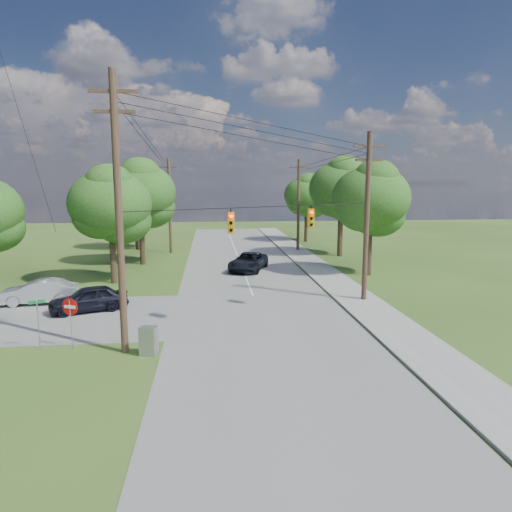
{
  "coord_description": "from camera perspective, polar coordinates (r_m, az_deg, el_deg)",
  "views": [
    {
      "loc": [
        -0.77,
        -19.38,
        7.39
      ],
      "look_at": [
        1.7,
        5.0,
        3.49
      ],
      "focal_mm": 32.0,
      "sensor_mm": 36.0,
      "label": 1
    }
  ],
  "objects": [
    {
      "name": "pole_north_e",
      "position": [
        50.37,
        5.33,
        6.43
      ],
      "size": [
        2.0,
        0.32,
        10.0
      ],
      "color": "#4E3728",
      "rests_on": "ground"
    },
    {
      "name": "tree_e_mid",
      "position": [
        47.28,
        10.63,
        8.31
      ],
      "size": [
        6.6,
        6.6,
        9.64
      ],
      "color": "#453122",
      "rests_on": "ground"
    },
    {
      "name": "tree_e_far",
      "position": [
        58.7,
        6.34,
        7.56
      ],
      "size": [
        5.8,
        5.8,
        8.32
      ],
      "color": "#453122",
      "rests_on": "ground"
    },
    {
      "name": "car_cross_silver",
      "position": [
        31.29,
        -25.52,
        -4.05
      ],
      "size": [
        4.68,
        2.08,
        1.49
      ],
      "primitive_type": "imported",
      "rotation": [
        0.0,
        0.0,
        -1.46
      ],
      "color": "#AAADB1",
      "rests_on": "cross_road"
    },
    {
      "name": "tree_w_mid",
      "position": [
        42.85,
        -14.27,
        7.69
      ],
      "size": [
        6.4,
        6.4,
        9.22
      ],
      "color": "#453122",
      "rests_on": "ground"
    },
    {
      "name": "ground",
      "position": [
        20.76,
        -3.35,
        -11.83
      ],
      "size": [
        140.0,
        140.0,
        0.0
      ],
      "primitive_type": "plane",
      "color": "#334C19",
      "rests_on": "ground"
    },
    {
      "name": "main_road",
      "position": [
        25.62,
        0.68,
        -7.68
      ],
      "size": [
        10.0,
        100.0,
        0.03
      ],
      "primitive_type": "cube",
      "color": "gray",
      "rests_on": "ground"
    },
    {
      "name": "tree_e_near",
      "position": [
        37.63,
        14.17,
        7.04
      ],
      "size": [
        6.2,
        6.2,
        8.81
      ],
      "color": "#453122",
      "rests_on": "ground"
    },
    {
      "name": "car_cross_dark",
      "position": [
        28.35,
        -20.19,
        -5.01
      ],
      "size": [
        4.72,
        3.23,
        1.49
      ],
      "primitive_type": "imported",
      "rotation": [
        0.0,
        0.0,
        -1.2
      ],
      "color": "black",
      "rests_on": "cross_road"
    },
    {
      "name": "car_main_north",
      "position": [
        39.01,
        -0.96,
        -0.71
      ],
      "size": [
        4.16,
        5.96,
        1.51
      ],
      "primitive_type": "imported",
      "rotation": [
        0.0,
        0.0,
        -0.34
      ],
      "color": "black",
      "rests_on": "main_road"
    },
    {
      "name": "pole_north_w",
      "position": [
        49.61,
        -10.73,
        6.28
      ],
      "size": [
        2.0,
        0.32,
        10.0
      ],
      "color": "#4E3728",
      "rests_on": "ground"
    },
    {
      "name": "traffic_signals",
      "position": [
        24.12,
        2.17,
        4.54
      ],
      "size": [
        4.91,
        3.27,
        1.05
      ],
      "color": "#D1940C",
      "rests_on": "ground"
    },
    {
      "name": "pole_ne",
      "position": [
        29.1,
        13.69,
        5.0
      ],
      "size": [
        2.0,
        0.32,
        10.5
      ],
      "color": "#4E3728",
      "rests_on": "ground"
    },
    {
      "name": "pole_sw",
      "position": [
        20.18,
        -16.79,
        5.36
      ],
      "size": [
        2.0,
        0.32,
        12.0
      ],
      "color": "#4E3728",
      "rests_on": "ground"
    },
    {
      "name": "sidewalk_east",
      "position": [
        27.16,
        14.97,
        -6.93
      ],
      "size": [
        2.6,
        100.0,
        0.12
      ],
      "primitive_type": "cube",
      "color": "#A09D96",
      "rests_on": "ground"
    },
    {
      "name": "power_lines",
      "position": [
        31.06,
        -1.62,
        12.3
      ],
      "size": [
        13.93,
        29.62,
        4.93
      ],
      "color": "black",
      "rests_on": "ground"
    },
    {
      "name": "tree_w_far",
      "position": [
        53.04,
        -14.84,
        7.52
      ],
      "size": [
        6.0,
        6.0,
        8.73
      ],
      "color": "#453122",
      "rests_on": "ground"
    },
    {
      "name": "tree_w_near",
      "position": [
        35.17,
        -17.75,
        6.23
      ],
      "size": [
        6.0,
        6.0,
        8.4
      ],
      "color": "#453122",
      "rests_on": "ground"
    },
    {
      "name": "control_cabinet",
      "position": [
        20.62,
        -13.28,
        -10.31
      ],
      "size": [
        0.81,
        0.67,
        1.28
      ],
      "primitive_type": "cube",
      "rotation": [
        0.0,
        0.0,
        -0.25
      ],
      "color": "gray",
      "rests_on": "ground"
    },
    {
      "name": "do_not_enter_sign",
      "position": [
        22.06,
        -22.2,
        -6.52
      ],
      "size": [
        0.74,
        0.33,
        2.37
      ],
      "rotation": [
        0.0,
        0.0,
        -0.39
      ],
      "color": "gray",
      "rests_on": "ground"
    },
    {
      "name": "street_name_sign",
      "position": [
        22.56,
        -25.62,
        -6.97
      ],
      "size": [
        0.65,
        0.3,
        2.33
      ],
      "rotation": [
        0.0,
        0.0,
        0.4
      ],
      "color": "gray",
      "rests_on": "ground"
    }
  ]
}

